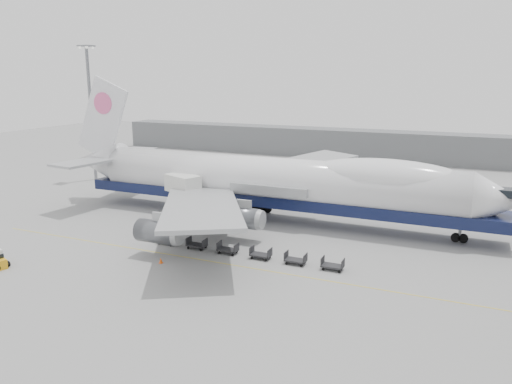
% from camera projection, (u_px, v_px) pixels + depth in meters
% --- Properties ---
extents(ground, '(260.00, 260.00, 0.00)m').
position_uv_depth(ground, '(233.00, 245.00, 60.34)').
color(ground, gray).
rests_on(ground, ground).
extents(apron_line, '(60.00, 0.15, 0.01)m').
position_uv_depth(apron_line, '(209.00, 261.00, 54.99)').
color(apron_line, gold).
rests_on(apron_line, ground).
extents(hangar, '(110.00, 8.00, 7.00)m').
position_uv_depth(hangar, '(320.00, 142.00, 125.85)').
color(hangar, slate).
rests_on(hangar, ground).
extents(floodlight_mast, '(2.40, 2.40, 25.43)m').
position_uv_depth(floodlight_mast, '(91.00, 106.00, 94.93)').
color(floodlight_mast, slate).
rests_on(floodlight_mast, ground).
extents(airliner, '(67.00, 55.30, 19.98)m').
position_uv_depth(airliner, '(275.00, 181.00, 69.50)').
color(airliner, white).
rests_on(airliner, ground).
extents(catering_truck, '(6.10, 5.13, 6.21)m').
position_uv_depth(catering_truck, '(183.00, 194.00, 71.27)').
color(catering_truck, navy).
rests_on(catering_truck, ground).
extents(traffic_cone, '(0.42, 0.42, 0.62)m').
position_uv_depth(traffic_cone, '(161.00, 260.00, 54.38)').
color(traffic_cone, '#F4540C').
rests_on(traffic_cone, ground).
extents(dolly_0, '(2.30, 1.35, 1.30)m').
position_uv_depth(dolly_0, '(167.00, 240.00, 60.46)').
color(dolly_0, '#2D2D30').
rests_on(dolly_0, ground).
extents(dolly_1, '(2.30, 1.35, 1.30)m').
position_uv_depth(dolly_1, '(197.00, 244.00, 58.85)').
color(dolly_1, '#2D2D30').
rests_on(dolly_1, ground).
extents(dolly_2, '(2.30, 1.35, 1.30)m').
position_uv_depth(dolly_2, '(228.00, 249.00, 57.24)').
color(dolly_2, '#2D2D30').
rests_on(dolly_2, ground).
extents(dolly_3, '(2.30, 1.35, 1.30)m').
position_uv_depth(dolly_3, '(261.00, 254.00, 55.63)').
color(dolly_3, '#2D2D30').
rests_on(dolly_3, ground).
extents(dolly_4, '(2.30, 1.35, 1.30)m').
position_uv_depth(dolly_4, '(296.00, 259.00, 54.02)').
color(dolly_4, '#2D2D30').
rests_on(dolly_4, ground).
extents(dolly_5, '(2.30, 1.35, 1.30)m').
position_uv_depth(dolly_5, '(333.00, 265.00, 52.41)').
color(dolly_5, '#2D2D30').
rests_on(dolly_5, ground).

